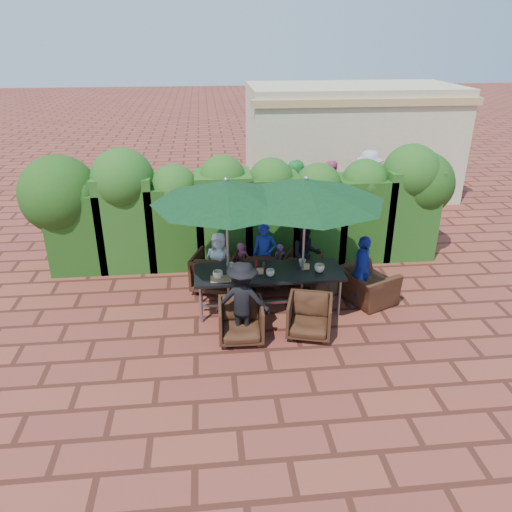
{
  "coord_description": "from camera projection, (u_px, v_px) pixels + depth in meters",
  "views": [
    {
      "loc": [
        -0.84,
        -7.65,
        4.64
      ],
      "look_at": [
        -0.01,
        0.4,
        0.96
      ],
      "focal_mm": 35.0,
      "sensor_mm": 36.0,
      "label": 1
    }
  ],
  "objects": [
    {
      "name": "adult_far_left",
      "position": [
        219.0,
        261.0,
        9.64
      ],
      "size": [
        0.63,
        0.47,
        1.13
      ],
      "primitive_type": "imported",
      "rotation": [
        0.0,
        0.0,
        -0.26
      ],
      "color": "silver",
      "rests_on": "ground"
    },
    {
      "name": "sauce_bottle",
      "position": [
        264.0,
        267.0,
        8.78
      ],
      "size": [
        0.04,
        0.04,
        0.17
      ],
      "primitive_type": "cylinder",
      "color": "#4C230C",
      "rests_on": "dining_table"
    },
    {
      "name": "adult_near_left",
      "position": [
        243.0,
        301.0,
        7.98
      ],
      "size": [
        0.94,
        0.59,
        1.36
      ],
      "primitive_type": "imported",
      "rotation": [
        0.0,
        0.0,
        2.91
      ],
      "color": "black",
      "rests_on": "ground"
    },
    {
      "name": "cup_e",
      "position": [
        319.0,
        268.0,
        8.76
      ],
      "size": [
        0.18,
        0.18,
        0.14
      ],
      "primitive_type": "imported",
      "color": "beige",
      "rests_on": "dining_table"
    },
    {
      "name": "child_right",
      "position": [
        280.0,
        263.0,
        9.97
      ],
      "size": [
        0.3,
        0.25,
        0.78
      ],
      "primitive_type": "imported",
      "rotation": [
        0.0,
        0.0,
        -0.1
      ],
      "color": "#80479B",
      "rests_on": "ground"
    },
    {
      "name": "chair_near_left",
      "position": [
        241.0,
        319.0,
        8.06
      ],
      "size": [
        0.74,
        0.69,
        0.74
      ],
      "primitive_type": "imported",
      "rotation": [
        0.0,
        0.0,
        -0.03
      ],
      "color": "black",
      "rests_on": "ground"
    },
    {
      "name": "chair_far_mid",
      "position": [
        262.0,
        265.0,
        9.87
      ],
      "size": [
        0.84,
        0.8,
        0.77
      ],
      "primitive_type": "imported",
      "rotation": [
        0.0,
        0.0,
        3.0
      ],
      "color": "black",
      "rests_on": "ground"
    },
    {
      "name": "hedge_wall",
      "position": [
        239.0,
        203.0,
        10.46
      ],
      "size": [
        9.1,
        1.6,
        2.54
      ],
      "color": "#13360E",
      "rests_on": "ground"
    },
    {
      "name": "umbrella_right",
      "position": [
        306.0,
        190.0,
        8.25
      ],
      "size": [
        2.71,
        2.71,
        2.46
      ],
      "color": "gray",
      "rests_on": "ground"
    },
    {
      "name": "serving_tray",
      "position": [
        221.0,
        279.0,
        8.51
      ],
      "size": [
        0.35,
        0.25,
        0.02
      ],
      "primitive_type": "cube",
      "color": "#9F724D",
      "rests_on": "dining_table"
    },
    {
      "name": "ground",
      "position": [
        259.0,
        314.0,
        8.92
      ],
      "size": [
        80.0,
        80.0,
        0.0
      ],
      "primitive_type": "plane",
      "color": "brown",
      "rests_on": "ground"
    },
    {
      "name": "umbrella_left",
      "position": [
        226.0,
        192.0,
        8.18
      ],
      "size": [
        2.53,
        2.53,
        2.46
      ],
      "color": "gray",
      "rests_on": "ground"
    },
    {
      "name": "chair_far_left",
      "position": [
        215.0,
        270.0,
        9.63
      ],
      "size": [
        0.99,
        0.96,
        0.82
      ],
      "primitive_type": "imported",
      "rotation": [
        0.0,
        0.0,
        2.81
      ],
      "color": "black",
      "rests_on": "ground"
    },
    {
      "name": "child_left",
      "position": [
        241.0,
        264.0,
        9.79
      ],
      "size": [
        0.35,
        0.31,
        0.88
      ],
      "primitive_type": "imported",
      "rotation": [
        0.0,
        0.0,
        0.17
      ],
      "color": "#C64682",
      "rests_on": "ground"
    },
    {
      "name": "pedestrian_b",
      "position": [
        328.0,
        193.0,
        12.68
      ],
      "size": [
        0.87,
        0.59,
        1.69
      ],
      "primitive_type": "imported",
      "rotation": [
        0.0,
        0.0,
        3.27
      ],
      "color": "#C64682",
      "rests_on": "ground"
    },
    {
      "name": "adult_end_right",
      "position": [
        362.0,
        272.0,
        8.96
      ],
      "size": [
        0.63,
        0.88,
        1.35
      ],
      "primitive_type": "imported",
      "rotation": [
        0.0,
        0.0,
        1.24
      ],
      "color": "#1C2D99",
      "rests_on": "ground"
    },
    {
      "name": "adult_far_right",
      "position": [
        306.0,
        255.0,
        9.75
      ],
      "size": [
        0.6,
        0.37,
        1.25
      ],
      "primitive_type": "imported",
      "rotation": [
        0.0,
        0.0,
        0.0
      ],
      "color": "black",
      "rests_on": "ground"
    },
    {
      "name": "cup_c",
      "position": [
        270.0,
        273.0,
        8.62
      ],
      "size": [
        0.15,
        0.15,
        0.12
      ],
      "primitive_type": "imported",
      "color": "beige",
      "rests_on": "dining_table"
    },
    {
      "name": "cup_b",
      "position": [
        230.0,
        266.0,
        8.83
      ],
      "size": [
        0.14,
        0.14,
        0.13
      ],
      "primitive_type": "imported",
      "color": "beige",
      "rests_on": "dining_table"
    },
    {
      "name": "chair_near_right",
      "position": [
        310.0,
        315.0,
        8.19
      ],
      "size": [
        0.86,
        0.83,
        0.73
      ],
      "primitive_type": "imported",
      "rotation": [
        0.0,
        0.0,
        -0.27
      ],
      "color": "black",
      "rests_on": "ground"
    },
    {
      "name": "number_block_right",
      "position": [
        306.0,
        266.0,
        8.87
      ],
      "size": [
        0.12,
        0.06,
        0.1
      ],
      "primitive_type": "cube",
      "color": "tan",
      "rests_on": "dining_table"
    },
    {
      "name": "adult_far_mid",
      "position": [
        264.0,
        255.0,
        9.69
      ],
      "size": [
        0.5,
        0.42,
        1.29
      ],
      "primitive_type": "imported",
      "rotation": [
        0.0,
        0.0,
        -0.09
      ],
      "color": "#1C2D99",
      "rests_on": "ground"
    },
    {
      "name": "number_block_left",
      "position": [
        260.0,
        271.0,
        8.7
      ],
      "size": [
        0.12,
        0.06,
        0.1
      ],
      "primitive_type": "cube",
      "color": "tan",
      "rests_on": "dining_table"
    },
    {
      "name": "ketchup_bottle",
      "position": [
        256.0,
        265.0,
        8.82
      ],
      "size": [
        0.04,
        0.04,
        0.17
      ],
      "primitive_type": "cylinder",
      "color": "#B20C0A",
      "rests_on": "dining_table"
    },
    {
      "name": "building",
      "position": [
        350.0,
        141.0,
        14.92
      ],
      "size": [
        6.2,
        3.08,
        3.2
      ],
      "color": "beige",
      "rests_on": "ground"
    },
    {
      "name": "chair_far_right",
      "position": [
        303.0,
        267.0,
        9.91
      ],
      "size": [
        0.87,
        0.85,
        0.69
      ],
      "primitive_type": "imported",
      "rotation": [
        0.0,
        0.0,
        2.72
      ],
      "color": "black",
      "rests_on": "ground"
    },
    {
      "name": "dining_table",
      "position": [
        269.0,
        275.0,
        8.83
      ],
      "size": [
        2.62,
        0.9,
        0.75
      ],
      "color": "black",
      "rests_on": "ground"
    },
    {
      "name": "cup_a",
      "position": [
        218.0,
        275.0,
        8.52
      ],
      "size": [
        0.17,
        0.17,
        0.14
      ],
      "primitive_type": "imported",
      "color": "beige",
      "rests_on": "dining_table"
    },
    {
      "name": "chair_end_right",
      "position": [
        367.0,
        281.0,
        9.19
      ],
      "size": [
        0.96,
        1.13,
        0.84
      ],
      "primitive_type": "imported",
      "rotation": [
        0.0,
        0.0,
        1.99
      ],
      "color": "black",
      "rests_on": "ground"
    },
    {
      "name": "pedestrian_a",
      "position": [
        295.0,
        194.0,
        12.56
      ],
      "size": [
        1.73,
        1.14,
        1.75
      ],
      "primitive_type": "imported",
      "rotation": [
        0.0,
        0.0,
        2.76
      ],
      "color": "green",
      "rests_on": "ground"
    },
    {
      "name": "cup_d",
      "position": [
        302.0,
        263.0,
        8.98
      ],
      "size": [
        0.13,
        0.13,
        0.12
      ],
      "primitive_type": "imported",
      "color": "beige",
      "rests_on": "dining_table"
    },
    {
      "name": "pedestrian_c",
      "position": [
        367.0,
        187.0,
        12.85
      ],
      "size": [
        1.32,
        1.11,
        1.89
      ],
      "primitive_type": "imported",
      "rotation": [
        0.0,
        0.0,
        2.58
      ],
      "color": "#97989F",
      "rests_on": "ground"
    }
  ]
}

